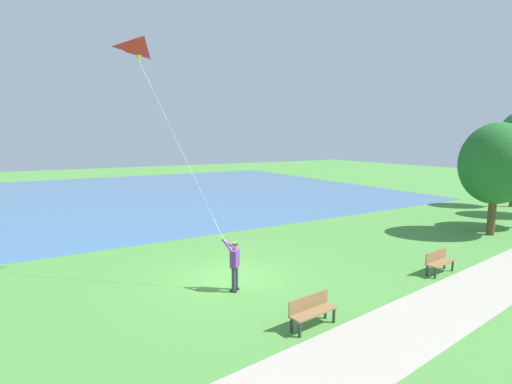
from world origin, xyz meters
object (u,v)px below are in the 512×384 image
flying_kite (144,51)px  tree_treeline_left (496,164)px  person_kite_flyer (234,261)px  park_bench_near_walkway (312,309)px  park_bench_far_walkway (439,260)px

flying_kite → tree_treeline_left: bearing=81.0°
flying_kite → tree_treeline_left: (2.80, 17.75, -4.30)m
person_kite_flyer → park_bench_near_walkway: bearing=11.7°
person_kite_flyer → tree_treeline_left: size_ratio=0.30×
park_bench_near_walkway → tree_treeline_left: (-2.94, 14.93, 3.38)m
park_bench_near_walkway → park_bench_far_walkway: same height
flying_kite → park_bench_near_walkway: (5.73, 2.82, -7.68)m
person_kite_flyer → tree_treeline_left: (0.39, 15.61, 2.84)m
flying_kite → park_bench_far_walkway: 13.40m
flying_kite → tree_treeline_left: 18.48m
person_kite_flyer → park_bench_far_walkway: bearing=71.5°
park_bench_near_walkway → park_bench_far_walkway: size_ratio=1.00×
tree_treeline_left → park_bench_far_walkway: bearing=-74.7°
flying_kite → park_bench_far_walkway: size_ratio=4.44×
person_kite_flyer → park_bench_far_walkway: size_ratio=1.19×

